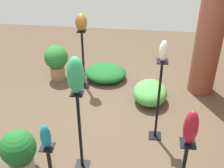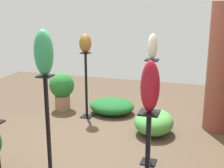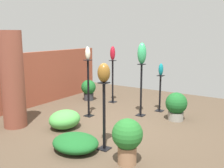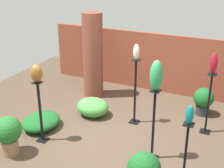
% 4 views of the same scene
% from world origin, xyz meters
% --- Properties ---
extents(ground_plane, '(8.00, 8.00, 0.00)m').
position_xyz_m(ground_plane, '(0.00, 0.00, 0.00)').
color(ground_plane, '#4C3D2D').
extents(brick_wall_back, '(5.60, 0.12, 1.52)m').
position_xyz_m(brick_wall_back, '(0.00, 2.66, 0.76)').
color(brick_wall_back, brown).
rests_on(brick_wall_back, ground).
extents(brick_pillar, '(0.49, 0.49, 2.09)m').
position_xyz_m(brick_pillar, '(-1.17, 1.68, 1.05)').
color(brick_pillar, brown).
rests_on(brick_pillar, ground).
extents(pedestal_teal, '(0.20, 0.20, 0.96)m').
position_xyz_m(pedestal_teal, '(1.66, -0.51, 0.43)').
color(pedestal_teal, black).
rests_on(pedestal_teal, ground).
extents(pedestal_ruby, '(0.20, 0.20, 1.26)m').
position_xyz_m(pedestal_ruby, '(1.74, 1.03, 0.58)').
color(pedestal_ruby, black).
rests_on(pedestal_ruby, ground).
extents(pedestal_bronze, '(0.20, 0.20, 1.21)m').
position_xyz_m(pedestal_bronze, '(-1.04, -0.63, 0.55)').
color(pedestal_bronze, black).
rests_on(pedestal_bronze, ground).
extents(pedestal_ivory, '(0.20, 0.20, 1.40)m').
position_xyz_m(pedestal_ivory, '(0.30, 0.79, 0.65)').
color(pedestal_ivory, black).
rests_on(pedestal_ivory, ground).
extents(pedestal_jade, '(0.20, 0.20, 1.30)m').
position_xyz_m(pedestal_jade, '(1.04, -0.27, 0.60)').
color(pedestal_jade, black).
rests_on(pedestal_jade, ground).
extents(art_vase_teal, '(0.12, 0.12, 0.31)m').
position_xyz_m(art_vase_teal, '(1.66, -0.51, 1.11)').
color(art_vase_teal, '#0F727A').
rests_on(art_vase_teal, pedestal_teal).
extents(art_vase_ruby, '(0.14, 0.15, 0.41)m').
position_xyz_m(art_vase_ruby, '(1.74, 1.03, 1.46)').
color(art_vase_ruby, maroon).
rests_on(art_vase_ruby, pedestal_ruby).
extents(art_vase_bronze, '(0.22, 0.21, 0.33)m').
position_xyz_m(art_vase_bronze, '(-1.04, -0.63, 1.38)').
color(art_vase_bronze, brown).
rests_on(art_vase_bronze, pedestal_bronze).
extents(art_vase_ivory, '(0.13, 0.12, 0.31)m').
position_xyz_m(art_vase_ivory, '(0.30, 0.79, 1.56)').
color(art_vase_ivory, beige).
rests_on(art_vase_ivory, pedestal_ivory).
extents(art_vase_jade, '(0.21, 0.21, 0.51)m').
position_xyz_m(art_vase_jade, '(1.04, -0.27, 1.55)').
color(art_vase_jade, '#2D9356').
rests_on(art_vase_jade, pedestal_jade).
extents(potted_plant_front_left, '(0.45, 0.45, 0.63)m').
position_xyz_m(potted_plant_front_left, '(1.54, 1.78, 0.35)').
color(potted_plant_front_left, '#2D2D33').
rests_on(potted_plant_front_left, ground).
extents(potted_plant_front_right, '(0.49, 0.49, 0.74)m').
position_xyz_m(potted_plant_front_right, '(-1.28, -1.24, 0.43)').
color(potted_plant_front_right, '#936B4C').
rests_on(potted_plant_front_right, ground).
extents(potted_plant_walkway_edge, '(0.51, 0.51, 0.67)m').
position_xyz_m(potted_plant_walkway_edge, '(1.19, -1.13, 0.36)').
color(potted_plant_walkway_edge, gray).
rests_on(potted_plant_walkway_edge, ground).
extents(foliage_bed_east, '(0.72, 0.63, 0.40)m').
position_xyz_m(foliage_bed_east, '(-0.66, 0.69, 0.20)').
color(foliage_bed_east, '#479942').
rests_on(foliage_bed_east, ground).
extents(foliage_bed_west, '(0.73, 0.86, 0.28)m').
position_xyz_m(foliage_bed_west, '(-1.37, -0.24, 0.14)').
color(foliage_bed_west, '#195923').
rests_on(foliage_bed_west, ground).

